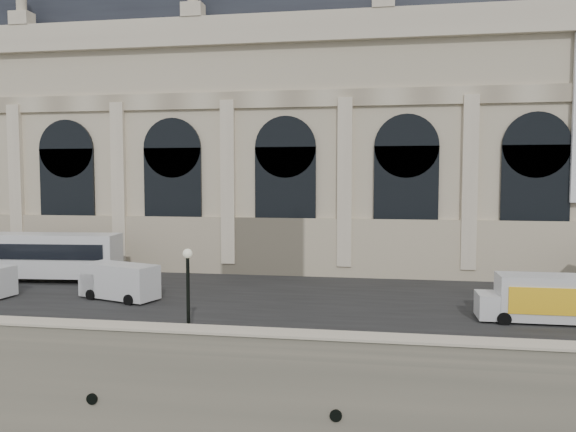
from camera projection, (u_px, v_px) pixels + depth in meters
name	position (u px, v px, depth m)	size (l,w,h in m)	color
quay	(342.00, 283.00, 60.53)	(160.00, 70.00, 6.00)	gray
street	(323.00, 297.00, 39.63)	(160.00, 24.00, 0.06)	#2D2D2D
parapet	(295.00, 345.00, 26.40)	(160.00, 1.40, 1.21)	gray
museum	(281.00, 124.00, 56.22)	(69.00, 18.70, 29.10)	beige
bus_left	(37.00, 255.00, 45.19)	(13.49, 3.96, 3.92)	silver
van_c	(117.00, 281.00, 38.79)	(6.00, 3.77, 2.50)	silver
box_truck	(542.00, 299.00, 32.67)	(6.96, 2.50, 2.80)	silver
lamp_right	(188.00, 296.00, 28.87)	(0.49, 0.49, 4.84)	black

